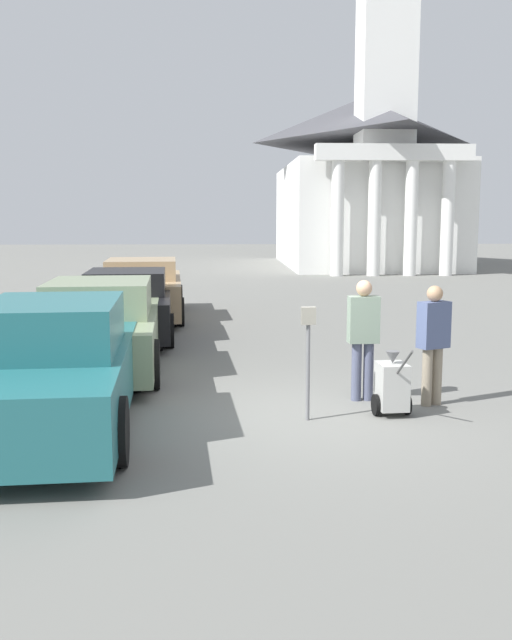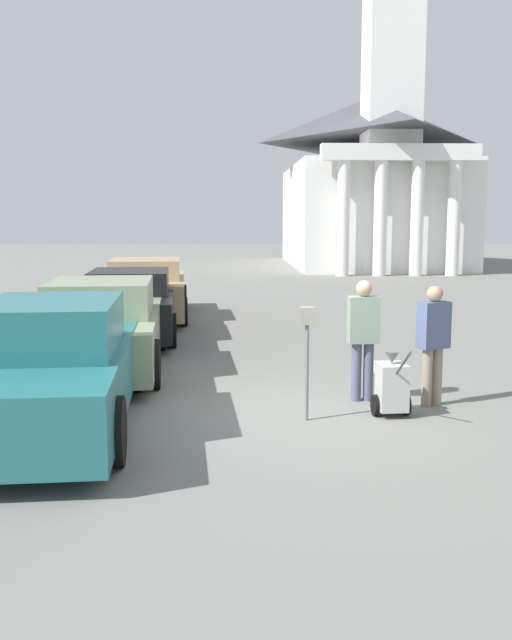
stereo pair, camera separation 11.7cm
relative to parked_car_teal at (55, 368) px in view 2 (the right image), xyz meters
name	(u,v)px [view 2 (the right image)]	position (x,y,z in m)	size (l,w,h in m)	color
ground_plane	(300,416)	(3.05, 0.29, -0.73)	(120.00, 120.00, 0.00)	slate
parked_car_teal	(55,368)	(0.00, 0.00, 0.00)	(2.16, 5.23, 1.57)	#23666B
parked_car_sage	(103,327)	(0.00, 3.32, -0.01)	(2.24, 5.14, 1.52)	gray
parked_car_black	(131,305)	(0.00, 6.73, -0.05)	(2.22, 5.08, 1.44)	black
parked_car_tan	(146,290)	(0.00, 9.59, -0.02)	(2.33, 5.21, 1.51)	tan
parking_meter	(307,342)	(3.11, 0.10, 0.28)	(0.18, 0.09, 1.45)	slate
person_worker	(363,333)	(3.99, 1.06, 0.24)	(0.43, 0.24, 1.70)	#515670
person_supervisor	(433,338)	(4.89, 0.76, 0.21)	(0.47, 0.37, 1.65)	gray
equipment_cart	(391,386)	(4.23, 0.28, -0.34)	(0.49, 1.00, 1.00)	#B2B2AD
church	(371,162)	(9.52, 28.99, 4.70)	(8.28, 14.16, 23.61)	white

